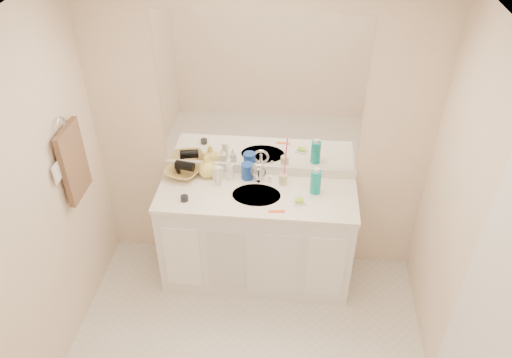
{
  "coord_description": "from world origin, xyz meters",
  "views": [
    {
      "loc": [
        0.28,
        -1.94,
        3.2
      ],
      "look_at": [
        0.0,
        0.97,
        1.05
      ],
      "focal_mm": 35.0,
      "sensor_mm": 36.0,
      "label": 1
    }
  ],
  "objects": [
    {
      "name": "hand_towel",
      "position": [
        -1.25,
        0.77,
        1.25
      ],
      "size": [
        0.04,
        0.32,
        0.55
      ],
      "primitive_type": "cube",
      "color": "#4F392A",
      "rests_on": "towel_ring"
    },
    {
      "name": "extra_white_bottle",
      "position": [
        -0.3,
        1.11,
        0.96
      ],
      "size": [
        0.06,
        0.06,
        0.16
      ],
      "primitive_type": "cylinder",
      "rotation": [
        0.0,
        0.0,
        -0.19
      ],
      "color": "white",
      "rests_on": "countertop"
    },
    {
      "name": "vanity_cabinet",
      "position": [
        0.0,
        1.02,
        0.42
      ],
      "size": [
        1.5,
        0.55,
        0.85
      ],
      "primitive_type": "cube",
      "color": "white",
      "rests_on": "floor"
    },
    {
      "name": "hair_dryer",
      "position": [
        -0.58,
        1.2,
        0.97
      ],
      "size": [
        0.16,
        0.1,
        0.07
      ],
      "primitive_type": "cylinder",
      "rotation": [
        0.0,
        1.57,
        -0.18
      ],
      "color": "black",
      "rests_on": "wicker_basket"
    },
    {
      "name": "green_soap",
      "position": [
        0.32,
        0.94,
        0.9
      ],
      "size": [
        0.07,
        0.05,
        0.02
      ],
      "primitive_type": "cube",
      "rotation": [
        0.0,
        0.0,
        0.09
      ],
      "color": "#A9E036",
      "rests_on": "soap_dish"
    },
    {
      "name": "ceiling",
      "position": [
        0.0,
        0.0,
        2.4
      ],
      "size": [
        2.6,
        2.6,
        0.02
      ],
      "primitive_type": "cube",
      "color": "white",
      "rests_on": "wall_back"
    },
    {
      "name": "toothbrush",
      "position": [
        0.2,
        1.17,
        1.03
      ],
      "size": [
        0.03,
        0.04,
        0.22
      ],
      "primitive_type": "cylinder",
      "rotation": [
        0.14,
        0.0,
        0.42
      ],
      "color": "#FD429B",
      "rests_on": "tan_cup"
    },
    {
      "name": "switch_plate",
      "position": [
        -1.27,
        0.57,
        1.3
      ],
      "size": [
        0.01,
        0.08,
        0.13
      ],
      "primitive_type": "cube",
      "color": "white",
      "rests_on": "wall_left"
    },
    {
      "name": "mirror",
      "position": [
        0.0,
        1.29,
        1.56
      ],
      "size": [
        1.48,
        0.01,
        1.2
      ],
      "primitive_type": "cube",
      "color": "white",
      "rests_on": "wall_back"
    },
    {
      "name": "mouthwash_bottle",
      "position": [
        0.44,
        1.08,
        0.97
      ],
      "size": [
        0.08,
        0.08,
        0.19
      ],
      "primitive_type": "cylinder",
      "rotation": [
        0.0,
        0.0,
        0.04
      ],
      "color": "#0C9995",
      "rests_on": "countertop"
    },
    {
      "name": "backsplash",
      "position": [
        0.0,
        1.29,
        0.92
      ],
      "size": [
        1.52,
        0.03,
        0.08
      ],
      "primitive_type": "cube",
      "color": "white",
      "rests_on": "countertop"
    },
    {
      "name": "soap_bottle_white",
      "position": [
        -0.23,
        1.2,
        0.96
      ],
      "size": [
        0.08,
        0.08,
        0.17
      ],
      "primitive_type": "imported",
      "rotation": [
        0.0,
        0.0,
        -0.39
      ],
      "color": "white",
      "rests_on": "countertop"
    },
    {
      "name": "wall_back",
      "position": [
        0.0,
        1.3,
        1.2
      ],
      "size": [
        2.6,
        0.02,
        2.4
      ],
      "primitive_type": "cube",
      "color": "#F9E0C3",
      "rests_on": "floor"
    },
    {
      "name": "wicker_basket",
      "position": [
        -0.6,
        1.2,
        0.91
      ],
      "size": [
        0.33,
        0.33,
        0.07
      ],
      "primitive_type": "imported",
      "rotation": [
        0.0,
        0.0,
        -0.23
      ],
      "color": "#B48D48",
      "rests_on": "countertop"
    },
    {
      "name": "sink_basin",
      "position": [
        0.0,
        1.0,
        0.87
      ],
      "size": [
        0.37,
        0.37,
        0.02
      ],
      "primitive_type": "cylinder",
      "color": "beige",
      "rests_on": "countertop"
    },
    {
      "name": "orange_comb",
      "position": [
        0.16,
        0.82,
        0.88
      ],
      "size": [
        0.12,
        0.04,
        0.0
      ],
      "primitive_type": "cube",
      "rotation": [
        0.0,
        0.0,
        0.1
      ],
      "color": "#FF551A",
      "rests_on": "countertop"
    },
    {
      "name": "soap_bottle_yellow",
      "position": [
        -0.41,
        1.21,
        0.97
      ],
      "size": [
        0.18,
        0.18,
        0.19
      ],
      "primitive_type": "imported",
      "rotation": [
        0.0,
        0.0,
        -0.31
      ],
      "color": "#FDE362",
      "rests_on": "countertop"
    },
    {
      "name": "faucet",
      "position": [
        0.0,
        1.18,
        0.94
      ],
      "size": [
        0.02,
        0.02,
        0.11
      ],
      "primitive_type": "cylinder",
      "color": "silver",
      "rests_on": "countertop"
    },
    {
      "name": "blue_mug",
      "position": [
        -0.09,
        1.21,
        0.95
      ],
      "size": [
        0.1,
        0.1,
        0.13
      ],
      "primitive_type": "cylinder",
      "rotation": [
        0.0,
        0.0,
        0.07
      ],
      "color": "#173FA3",
      "rests_on": "countertop"
    },
    {
      "name": "soap_dish",
      "position": [
        0.32,
        0.94,
        0.89
      ],
      "size": [
        0.11,
        0.1,
        0.01
      ],
      "primitive_type": "cube",
      "rotation": [
        0.0,
        0.0,
        0.31
      ],
      "color": "white",
      "rests_on": "countertop"
    },
    {
      "name": "door",
      "position": [
        1.29,
        -0.3,
        1.0
      ],
      "size": [
        0.02,
        0.82,
        2.0
      ],
      "primitive_type": "cube",
      "color": "white",
      "rests_on": "floor"
    },
    {
      "name": "countertop",
      "position": [
        0.0,
        1.02,
        0.86
      ],
      "size": [
        1.52,
        0.57,
        0.03
      ],
      "primitive_type": "cube",
      "color": "white",
      "rests_on": "vanity_cabinet"
    },
    {
      "name": "dark_jar",
      "position": [
        -0.52,
        0.89,
        0.9
      ],
      "size": [
        0.07,
        0.07,
        0.04
      ],
      "primitive_type": "cylinder",
      "rotation": [
        0.0,
        0.0,
        0.37
      ],
      "color": "black",
      "rests_on": "countertop"
    },
    {
      "name": "tan_cup",
      "position": [
        0.19,
        1.17,
        0.92
      ],
      "size": [
        0.09,
        0.09,
        0.09
      ],
      "primitive_type": "cylinder",
      "rotation": [
        0.0,
        0.0,
        0.4
      ],
      "color": "beige",
      "rests_on": "countertop"
    },
    {
      "name": "wall_right",
      "position": [
        1.3,
        0.0,
        1.2
      ],
      "size": [
        0.02,
        2.6,
        2.4
      ],
      "primitive_type": "cube",
      "color": "#F9E0C3",
      "rests_on": "floor"
    },
    {
      "name": "towel_ring",
      "position": [
        -1.27,
        0.77,
        1.55
      ],
      "size": [
        0.01,
        0.11,
        0.11
      ],
      "primitive_type": "torus",
      "rotation": [
        0.0,
        1.57,
        0.0
      ],
      "color": "silver",
      "rests_on": "wall_left"
    },
    {
      "name": "wall_left",
      "position": [
        -1.3,
        0.0,
        1.2
      ],
      "size": [
        0.02,
        2.6,
        2.4
      ],
      "primitive_type": "cube",
      "color": "#F9E0C3",
      "rests_on": "floor"
    },
    {
      "name": "soap_bottle_cream",
      "position": [
        -0.32,
        1.19,
        0.95
      ],
      "size": [
        0.09,
        0.09,
        0.15
      ],
      "primitive_type": "imported",
      "rotation": [
        0.0,
        0.0,
        -0.31
      ],
      "color": "#FFF7CF",
      "rests_on": "countertop"
    }
  ]
}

